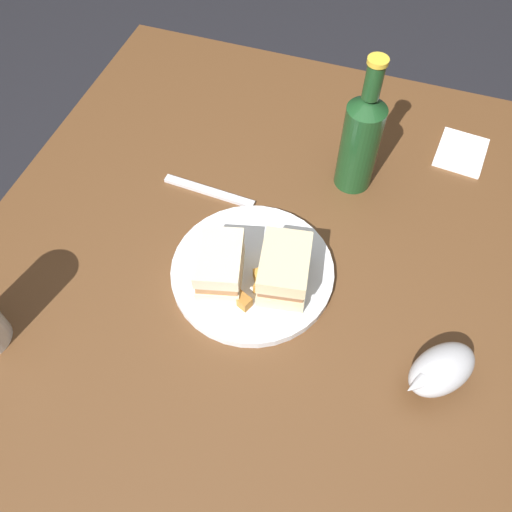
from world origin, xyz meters
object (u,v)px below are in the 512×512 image
at_px(sandwich_half_right, 284,269).
at_px(gravy_boat, 441,370).
at_px(plate, 253,271).
at_px(sandwich_half_left, 220,266).
at_px(cider_bottle, 361,139).
at_px(fork, 209,191).
at_px(napkin, 461,152).

relative_size(sandwich_half_right, gravy_boat, 0.94).
xyz_separation_m(plate, gravy_boat, (-0.09, -0.31, 0.03)).
xyz_separation_m(plate, sandwich_half_right, (-0.01, -0.05, 0.04)).
bearing_deg(sandwich_half_left, cider_bottle, -28.06).
xyz_separation_m(cider_bottle, fork, (-0.11, 0.25, -0.10)).
bearing_deg(cider_bottle, sandwich_half_left, 151.94).
height_order(cider_bottle, fork, cider_bottle).
xyz_separation_m(sandwich_half_left, sandwich_half_right, (0.03, -0.10, 0.00)).
height_order(plate, cider_bottle, cider_bottle).
distance_m(plate, fork, 0.20).
distance_m(sandwich_half_left, fork, 0.20).
distance_m(sandwich_half_left, cider_bottle, 0.33).
height_order(plate, sandwich_half_left, sandwich_half_left).
bearing_deg(gravy_boat, sandwich_half_right, 71.81).
bearing_deg(fork, plate, 136.54).
distance_m(sandwich_half_right, fork, 0.25).
bearing_deg(plate, napkin, -36.89).
relative_size(sandwich_half_left, cider_bottle, 0.44).
bearing_deg(cider_bottle, gravy_boat, -149.88).
xyz_separation_m(sandwich_half_right, napkin, (0.40, -0.24, -0.05)).
bearing_deg(plate, cider_bottle, -23.08).
bearing_deg(napkin, sandwich_half_right, 148.91).
distance_m(cider_bottle, napkin, 0.26).
relative_size(plate, sandwich_half_left, 2.32).
xyz_separation_m(gravy_boat, fork, (0.24, 0.45, -0.04)).
height_order(napkin, fork, napkin).
relative_size(plate, cider_bottle, 1.01).
height_order(gravy_boat, fork, gravy_boat).
bearing_deg(sandwich_half_left, fork, 27.38).
height_order(plate, fork, plate).
height_order(sandwich_half_right, cider_bottle, cider_bottle).
bearing_deg(gravy_boat, napkin, 1.78).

